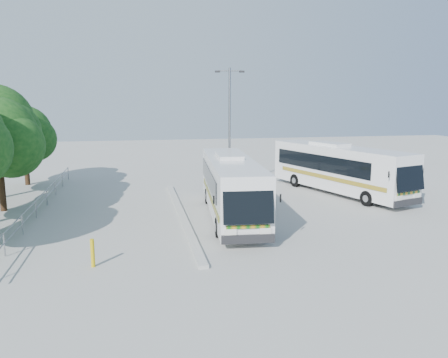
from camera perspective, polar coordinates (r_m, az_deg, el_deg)
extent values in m
plane|color=#A1A19C|center=(22.72, 0.74, -5.75)|extent=(100.00, 100.00, 0.00)
cube|color=#B2B2AD|center=(24.26, -5.61, -4.58)|extent=(0.40, 16.00, 0.15)
cylinder|color=gray|center=(26.43, -22.97, -2.18)|extent=(0.06, 22.00, 0.06)
cylinder|color=gray|center=(26.52, -22.91, -3.02)|extent=(0.06, 22.00, 0.06)
cylinder|color=gray|center=(36.20, -19.89, 0.45)|extent=(0.06, 0.06, 1.00)
cylinder|color=#382314|center=(27.90, -27.05, -0.68)|extent=(0.36, 0.36, 3.04)
sphere|color=#103A11|center=(26.86, -26.04, 3.93)|extent=(3.59, 3.59, 3.59)
sphere|color=#103A11|center=(30.59, -26.44, 5.47)|extent=(4.06, 4.06, 4.06)
cylinder|color=#382314|center=(35.89, -24.40, 1.50)|extent=(0.36, 0.36, 2.77)
sphere|color=#103A11|center=(35.64, -24.70, 5.50)|extent=(4.03, 4.03, 4.03)
sphere|color=#103A11|center=(35.02, -23.62, 4.79)|extent=(3.28, 3.28, 3.28)
sphere|color=#103A11|center=(36.37, -25.51, 6.32)|extent=(3.02, 3.02, 3.02)
cube|color=silver|center=(23.60, 0.93, -0.81)|extent=(3.31, 11.29, 2.83)
cube|color=black|center=(18.12, 3.20, -3.07)|extent=(2.16, 0.61, 1.80)
cube|color=black|center=(23.96, -2.03, 0.20)|extent=(0.85, 8.87, 1.02)
cube|color=black|center=(24.25, 3.53, 0.31)|extent=(0.85, 8.87, 1.02)
cube|color=#0D5B10|center=(23.32, -1.87, -2.28)|extent=(0.90, 9.60, 0.26)
cylinder|color=black|center=(20.29, -0.72, -6.34)|extent=(0.36, 0.95, 0.93)
cylinder|color=black|center=(20.60, 5.13, -6.13)|extent=(0.36, 0.95, 0.93)
cylinder|color=black|center=(26.83, -2.16, -2.25)|extent=(0.36, 0.95, 0.93)
cylinder|color=black|center=(27.06, 2.27, -2.15)|extent=(0.36, 0.95, 0.93)
cube|color=silver|center=(30.59, 14.68, 1.45)|extent=(5.63, 11.52, 2.88)
cube|color=black|center=(26.76, 23.10, 0.52)|extent=(2.20, 1.06, 1.83)
cube|color=black|center=(30.15, 12.31, 2.11)|extent=(2.74, 8.67, 1.04)
cube|color=black|center=(31.78, 15.58, 2.37)|extent=(2.74, 8.67, 1.04)
cube|color=#0B4E27|center=(29.66, 13.32, 0.18)|extent=(2.95, 9.39, 0.26)
cylinder|color=black|center=(27.54, 18.21, -2.42)|extent=(0.55, 0.99, 0.94)
cylinder|color=black|center=(29.11, 21.08, -1.93)|extent=(0.55, 0.99, 0.94)
cylinder|color=black|center=(32.50, 9.32, -0.17)|extent=(0.55, 0.99, 0.94)
cylinder|color=black|center=(33.85, 12.16, 0.14)|extent=(0.55, 0.99, 0.94)
cylinder|color=gray|center=(31.36, 0.73, 6.56)|extent=(0.20, 0.20, 8.51)
cylinder|color=gray|center=(31.36, 0.75, 13.95)|extent=(1.69, 0.36, 0.09)
cube|color=black|center=(31.33, -0.86, 13.86)|extent=(0.40, 0.25, 0.13)
cube|color=black|center=(31.42, 2.34, 13.84)|extent=(0.40, 0.25, 0.13)
cylinder|color=#C3A40B|center=(17.49, -16.79, -9.24)|extent=(0.18, 0.18, 1.10)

